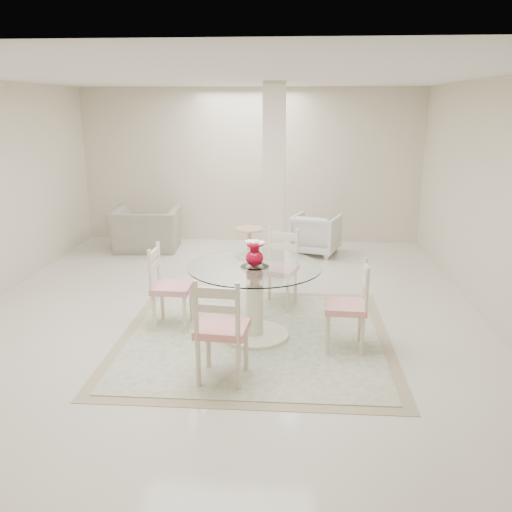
# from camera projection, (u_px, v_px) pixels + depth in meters

# --- Properties ---
(ground) EXTENTS (7.00, 7.00, 0.00)m
(ground) POSITION_uv_depth(u_px,v_px,m) (228.00, 309.00, 6.59)
(ground) COLOR silver
(ground) RESTS_ON ground
(room_shell) EXTENTS (6.02, 7.02, 2.71)m
(room_shell) POSITION_uv_depth(u_px,v_px,m) (225.00, 155.00, 6.09)
(room_shell) COLOR beige
(room_shell) RESTS_ON ground
(column) EXTENTS (0.30, 0.30, 2.70)m
(column) POSITION_uv_depth(u_px,v_px,m) (274.00, 184.00, 7.44)
(column) COLOR beige
(column) RESTS_ON ground
(area_rug) EXTENTS (2.87, 2.87, 0.02)m
(area_rug) POSITION_uv_depth(u_px,v_px,m) (255.00, 337.00, 5.79)
(area_rug) COLOR tan
(area_rug) RESTS_ON ground
(dining_table) EXTENTS (1.38, 1.38, 0.80)m
(dining_table) POSITION_uv_depth(u_px,v_px,m) (255.00, 302.00, 5.68)
(dining_table) COLOR #FAF6CE
(dining_table) RESTS_ON ground
(red_vase) EXTENTS (0.21, 0.18, 0.28)m
(red_vase) POSITION_uv_depth(u_px,v_px,m) (255.00, 254.00, 5.54)
(red_vase) COLOR #A1041E
(red_vase) RESTS_ON dining_table
(dining_chair_east) EXTENTS (0.43, 0.43, 1.02)m
(dining_chair_east) POSITION_uv_depth(u_px,v_px,m) (352.00, 300.00, 5.37)
(dining_chair_east) COLOR beige
(dining_chair_east) RESTS_ON ground
(dining_chair_north) EXTENTS (0.52, 0.52, 1.05)m
(dining_chair_north) POSITION_uv_depth(u_px,v_px,m) (280.00, 263.00, 6.58)
(dining_chair_north) COLOR beige
(dining_chair_north) RESTS_ON ground
(dining_chair_west) EXTENTS (0.42, 0.42, 1.03)m
(dining_chair_west) POSITION_uv_depth(u_px,v_px,m) (166.00, 281.00, 5.93)
(dining_chair_west) COLOR beige
(dining_chair_west) RESTS_ON ground
(dining_chair_south) EXTENTS (0.48, 0.48, 1.10)m
(dining_chair_south) POSITION_uv_depth(u_px,v_px,m) (220.00, 323.00, 4.70)
(dining_chair_south) COLOR beige
(dining_chair_south) RESTS_ON ground
(recliner_taupe) EXTENTS (1.17, 1.04, 0.72)m
(recliner_taupe) POSITION_uv_depth(u_px,v_px,m) (146.00, 229.00, 9.19)
(recliner_taupe) COLOR gray
(recliner_taupe) RESTS_ON ground
(armchair_white) EXTENTS (0.91, 0.92, 0.66)m
(armchair_white) POSITION_uv_depth(u_px,v_px,m) (316.00, 234.00, 8.98)
(armchair_white) COLOR white
(armchair_white) RESTS_ON ground
(side_table) EXTENTS (0.48, 0.48, 0.49)m
(side_table) POSITION_uv_depth(u_px,v_px,m) (249.00, 244.00, 8.74)
(side_table) COLOR #D6AC84
(side_table) RESTS_ON ground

